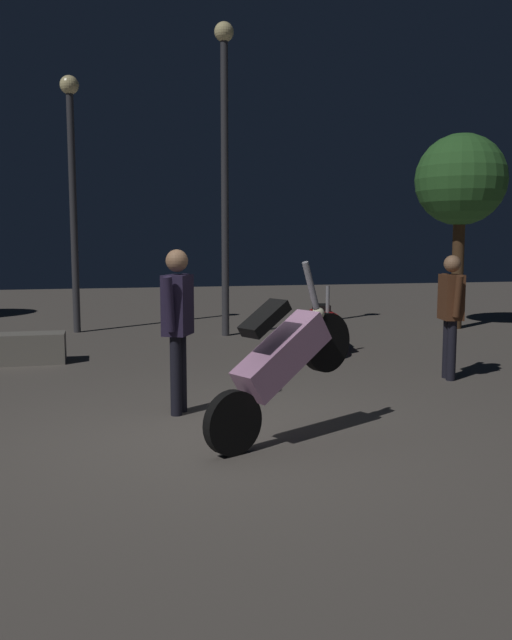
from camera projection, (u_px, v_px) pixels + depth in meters
name	position (u px, v px, depth m)	size (l,w,h in m)	color
ground_plane	(213.00, 436.00, 6.19)	(40.00, 40.00, 0.00)	#605951
motorcycle_pink_foreground	(281.00, 361.00, 5.89)	(1.53, 0.82, 1.63)	black
motorcycle_red_parked_left	(323.00, 325.00, 10.82)	(0.44, 1.66, 1.11)	black
person_rider_beside	(451.00, 306.00, 8.60)	(0.30, 0.67, 1.63)	black
person_bystander_far	(178.00, 316.00, 6.86)	(0.37, 0.64, 1.73)	black
streetlamp_near	(225.00, 144.00, 12.28)	(0.36, 0.36, 5.78)	#38383D
streetlamp_far	(72.00, 171.00, 12.79)	(0.36, 0.36, 4.95)	#38383D
tree_center_bg	(461.00, 182.00, 13.41)	(1.84, 1.84, 3.97)	#4C331E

